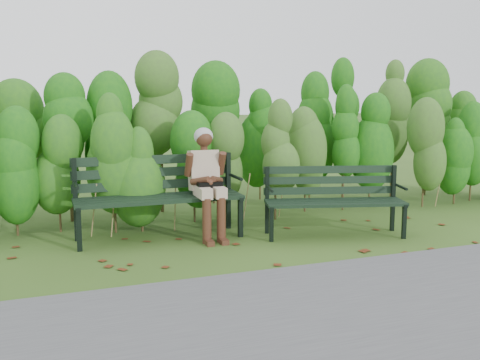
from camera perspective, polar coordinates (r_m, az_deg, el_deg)
name	(u,v)px	position (r m, az deg, el deg)	size (l,w,h in m)	color
ground	(250,246)	(6.75, 1.07, -6.73)	(80.00, 80.00, 0.00)	#32511A
footpath	(349,312)	(4.89, 11.00, -12.99)	(60.00, 2.50, 0.01)	#474749
hedge_band	(203,131)	(8.28, -3.74, 4.96)	(11.04, 1.67, 2.42)	#47381E
leaf_litter	(253,242)	(6.90, 1.28, -6.36)	(5.91, 2.24, 0.01)	#582912
bench_left	(157,190)	(7.13, -8.41, -0.98)	(2.08, 0.73, 1.03)	black
bench_right	(333,195)	(7.30, 9.44, -1.50)	(1.84, 1.03, 0.88)	black
seated_woman	(207,175)	(7.04, -3.40, 0.51)	(0.52, 0.76, 1.38)	tan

